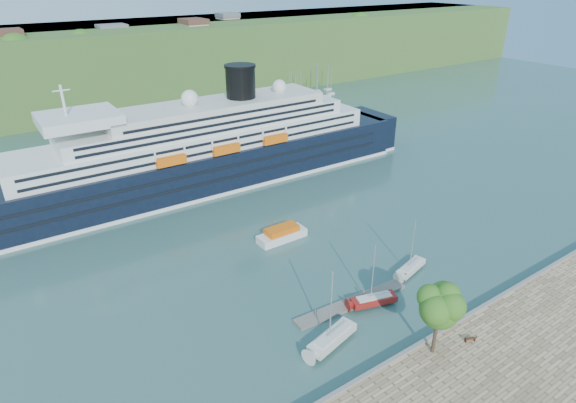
# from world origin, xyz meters

# --- Properties ---
(ground) EXTENTS (400.00, 400.00, 0.00)m
(ground) POSITION_xyz_m (0.00, 0.00, 0.00)
(ground) COLOR #325952
(ground) RESTS_ON ground
(far_hillside) EXTENTS (400.00, 50.00, 24.00)m
(far_hillside) POSITION_xyz_m (0.00, 145.00, 12.00)
(far_hillside) COLOR #3D6127
(far_hillside) RESTS_ON ground
(quay_coping) EXTENTS (220.00, 0.50, 0.30)m
(quay_coping) POSITION_xyz_m (0.00, -0.20, 1.15)
(quay_coping) COLOR slate
(quay_coping) RESTS_ON promenade
(cruise_ship) EXTENTS (106.63, 17.57, 23.88)m
(cruise_ship) POSITION_xyz_m (0.06, 59.14, 11.94)
(cruise_ship) COLOR black
(cruise_ship) RESTS_ON ground
(park_bench) EXTENTS (1.49, 1.08, 0.88)m
(park_bench) POSITION_xyz_m (6.16, -3.21, 1.44)
(park_bench) COLOR #4C2815
(park_bench) RESTS_ON promenade
(promenade_tree) EXTENTS (6.01, 6.01, 9.96)m
(promenade_tree) POSITION_xyz_m (1.19, -1.80, 5.98)
(promenade_tree) COLOR #30621A
(promenade_tree) RESTS_ON promenade
(floating_pontoon) EXTENTS (17.64, 3.24, 0.39)m
(floating_pontoon) POSITION_xyz_m (0.23, 11.05, 0.19)
(floating_pontoon) COLOR gray
(floating_pontoon) RESTS_ON ground
(sailboat_white_near) EXTENTS (8.26, 3.94, 10.29)m
(sailboat_white_near) POSITION_xyz_m (-6.93, 6.54, 5.14)
(sailboat_white_near) COLOR silver
(sailboat_white_near) RESTS_ON ground
(sailboat_red) EXTENTS (7.21, 3.86, 8.97)m
(sailboat_red) POSITION_xyz_m (2.47, 9.19, 4.49)
(sailboat_red) COLOR maroon
(sailboat_red) RESTS_ON ground
(sailboat_white_far) EXTENTS (6.89, 3.38, 8.58)m
(sailboat_white_far) POSITION_xyz_m (12.56, 11.77, 4.29)
(sailboat_white_far) COLOR silver
(sailboat_white_far) RESTS_ON ground
(tender_launch) EXTENTS (8.62, 2.97, 2.38)m
(tender_launch) POSITION_xyz_m (2.19, 30.80, 1.19)
(tender_launch) COLOR orange
(tender_launch) RESTS_ON ground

